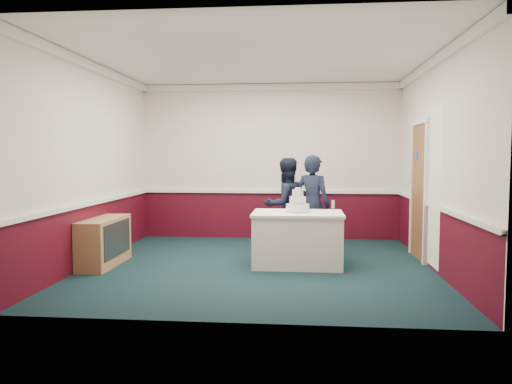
# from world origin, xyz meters

# --- Properties ---
(ground) EXTENTS (5.00, 5.00, 0.00)m
(ground) POSITION_xyz_m (0.00, 0.00, 0.00)
(ground) COLOR #142B31
(ground) RESTS_ON ground
(room_shell) EXTENTS (5.00, 5.00, 3.00)m
(room_shell) POSITION_xyz_m (0.08, 0.61, 1.97)
(room_shell) COLOR silver
(room_shell) RESTS_ON ground
(sideboard) EXTENTS (0.41, 1.20, 0.70)m
(sideboard) POSITION_xyz_m (-2.28, -0.15, 0.35)
(sideboard) COLOR #A58250
(sideboard) RESTS_ON ground
(cake_table) EXTENTS (1.32, 0.92, 0.79)m
(cake_table) POSITION_xyz_m (0.57, 0.12, 0.40)
(cake_table) COLOR white
(cake_table) RESTS_ON ground
(wedding_cake) EXTENTS (0.35, 0.35, 0.36)m
(wedding_cake) POSITION_xyz_m (0.57, 0.12, 0.90)
(wedding_cake) COLOR white
(wedding_cake) RESTS_ON cake_table
(cake_knife) EXTENTS (0.04, 0.22, 0.00)m
(cake_knife) POSITION_xyz_m (0.54, -0.08, 0.79)
(cake_knife) COLOR silver
(cake_knife) RESTS_ON cake_table
(champagne_flute) EXTENTS (0.05, 0.05, 0.21)m
(champagne_flute) POSITION_xyz_m (1.07, -0.16, 0.93)
(champagne_flute) COLOR silver
(champagne_flute) RESTS_ON cake_table
(person_man) EXTENTS (0.96, 0.90, 1.58)m
(person_man) POSITION_xyz_m (0.36, 1.07, 0.79)
(person_man) COLOR black
(person_man) RESTS_ON ground
(person_woman) EXTENTS (0.71, 0.62, 1.63)m
(person_woman) POSITION_xyz_m (0.80, 0.87, 0.82)
(person_woman) COLOR black
(person_woman) RESTS_ON ground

